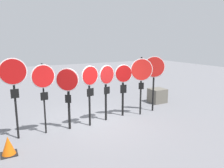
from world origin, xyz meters
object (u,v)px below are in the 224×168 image
(stop_sign_7, at_px, (154,72))
(stop_sign_6, at_px, (141,74))
(stop_sign_5, at_px, (123,81))
(storage_crate, at_px, (157,96))
(stop_sign_2, at_px, (68,88))
(stop_sign_4, at_px, (107,83))
(traffic_cone_0, at_px, (8,146))
(stop_sign_0, at_px, (14,80))
(stop_sign_1, at_px, (43,82))
(stop_sign_3, at_px, (90,84))

(stop_sign_7, bearing_deg, stop_sign_6, -136.61)
(stop_sign_5, bearing_deg, storage_crate, 31.48)
(stop_sign_2, bearing_deg, storage_crate, 47.20)
(stop_sign_4, xyz_separation_m, traffic_cone_0, (-3.47, -1.02, -1.22))
(stop_sign_2, xyz_separation_m, stop_sign_7, (3.78, 0.20, 0.26))
(stop_sign_0, bearing_deg, storage_crate, 9.66)
(stop_sign_0, bearing_deg, stop_sign_5, 3.39)
(stop_sign_1, bearing_deg, stop_sign_4, -2.66)
(stop_sign_0, distance_m, stop_sign_7, 5.40)
(stop_sign_0, distance_m, stop_sign_4, 3.16)
(stop_sign_2, xyz_separation_m, stop_sign_4, (1.52, 0.15, 0.01))
(stop_sign_6, bearing_deg, stop_sign_3, -153.80)
(traffic_cone_0, bearing_deg, stop_sign_3, 16.62)
(stop_sign_0, xyz_separation_m, stop_sign_3, (2.38, -0.08, -0.33))
(stop_sign_5, distance_m, stop_sign_6, 0.78)
(stop_sign_2, relative_size, stop_sign_7, 0.90)
(stop_sign_1, distance_m, stop_sign_4, 2.31)
(traffic_cone_0, relative_size, storage_crate, 0.68)
(stop_sign_1, height_order, stop_sign_4, stop_sign_1)
(stop_sign_5, bearing_deg, stop_sign_2, -160.93)
(traffic_cone_0, bearing_deg, stop_sign_5, 15.12)
(stop_sign_3, xyz_separation_m, stop_sign_4, (0.76, 0.21, -0.07))
(storage_crate, bearing_deg, stop_sign_0, -169.95)
(stop_sign_2, height_order, traffic_cone_0, stop_sign_2)
(stop_sign_2, distance_m, storage_crate, 5.11)
(stop_sign_1, relative_size, stop_sign_4, 1.09)
(stop_sign_3, relative_size, stop_sign_4, 1.02)
(stop_sign_1, height_order, stop_sign_6, stop_sign_6)
(stop_sign_3, relative_size, traffic_cone_0, 4.23)
(traffic_cone_0, bearing_deg, stop_sign_2, 24.09)
(stop_sign_0, relative_size, stop_sign_2, 1.18)
(stop_sign_6, bearing_deg, stop_sign_0, -156.36)
(stop_sign_4, relative_size, storage_crate, 2.84)
(stop_sign_1, height_order, stop_sign_2, stop_sign_1)
(stop_sign_2, xyz_separation_m, stop_sign_6, (3.03, 0.06, 0.23))
(stop_sign_2, distance_m, stop_sign_5, 2.35)
(stop_sign_1, distance_m, stop_sign_3, 1.55)
(stop_sign_3, distance_m, stop_sign_4, 0.79)
(stop_sign_5, distance_m, stop_sign_7, 1.48)
(stop_sign_1, relative_size, stop_sign_2, 1.09)
(stop_sign_7, distance_m, storage_crate, 1.99)
(stop_sign_4, bearing_deg, stop_sign_2, 170.79)
(stop_sign_1, xyz_separation_m, stop_sign_5, (3.10, 0.26, -0.31))
(stop_sign_1, distance_m, stop_sign_7, 4.56)
(stop_sign_3, height_order, storage_crate, stop_sign_3)
(traffic_cone_0, bearing_deg, stop_sign_6, 10.56)
(stop_sign_3, relative_size, stop_sign_6, 0.92)
(stop_sign_3, height_order, traffic_cone_0, stop_sign_3)
(stop_sign_3, height_order, stop_sign_5, stop_sign_3)
(stop_sign_4, distance_m, storage_crate, 3.65)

